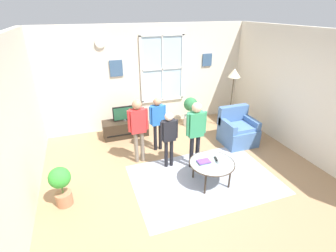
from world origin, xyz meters
name	(u,v)px	position (x,y,z in m)	size (l,w,h in m)	color
ground_plane	(187,177)	(0.00, 0.00, -0.01)	(6.01, 5.90, 0.02)	#9E7A56
back_wall	(149,77)	(0.01, 2.71, 1.35)	(5.41, 0.17, 2.68)	beige
side_wall_left	(10,140)	(-2.77, 0.00, 1.34)	(0.12, 5.30, 2.68)	beige
side_wall_right	(312,97)	(2.77, 0.00, 1.34)	(0.12, 5.30, 2.68)	beige
area_rug	(204,179)	(0.27, -0.19, 0.00)	(2.72, 1.87, 0.01)	#999EAD
tv_stand	(126,128)	(-0.80, 2.14, 0.21)	(1.12, 0.45, 0.42)	#2D2319
television	(124,113)	(-0.80, 2.14, 0.62)	(0.57, 0.08, 0.38)	#4C4C4C
armchair	(237,130)	(1.69, 0.87, 0.33)	(0.76, 0.74, 0.87)	#476B9E
coffee_table	(212,164)	(0.34, -0.31, 0.42)	(0.84, 0.84, 0.45)	#99B2B7
book_stack	(204,162)	(0.20, -0.26, 0.47)	(0.23, 0.16, 0.04)	gray
cup	(220,161)	(0.46, -0.37, 0.49)	(0.08, 0.08, 0.09)	white
remote_near_books	(216,159)	(0.46, -0.23, 0.46)	(0.04, 0.14, 0.02)	black
person_green_shirt	(196,128)	(0.28, 0.30, 0.88)	(0.43, 0.19, 1.41)	black
person_red_shirt	(138,125)	(-0.74, 0.86, 0.88)	(0.42, 0.19, 1.40)	#726656
person_black_shirt	(169,134)	(-0.22, 0.48, 0.76)	(0.37, 0.17, 1.21)	black
person_blue_shirt	(157,118)	(-0.23, 1.20, 0.80)	(0.38, 0.17, 1.27)	black
potted_plant_by_window	(190,111)	(1.03, 2.19, 0.43)	(0.38, 0.38, 0.81)	silver
potted_plant_corner	(61,184)	(-2.26, 0.01, 0.42)	(0.35, 0.35, 0.72)	#9E6B4C
floor_lamp	(234,79)	(1.97, 1.67, 1.37)	(0.32, 0.32, 1.64)	black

